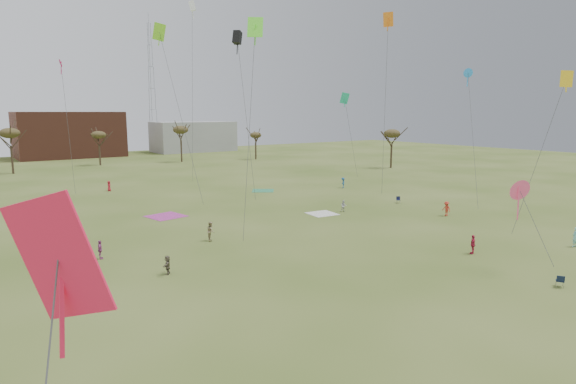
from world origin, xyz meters
TOP-DOWN VIEW (x-y plane):
  - ground at (0.00, 0.00)m, footprint 260.00×260.00m
  - spectator_fore_a at (13.34, 3.62)m, footprint 1.05×0.75m
  - spectator_fore_b at (-2.88, 20.44)m, footprint 0.98×1.08m
  - spectator_fore_c at (-9.79, 13.72)m, footprint 1.08×1.34m
  - flyer_mid_b at (24.36, 14.41)m, footprint 0.70×1.14m
  - flyer_mid_c at (22.75, -0.41)m, footprint 0.69×0.49m
  - spectator_mid_d at (-12.87, 20.53)m, footprint 0.57×0.98m
  - spectator_mid_e at (16.19, 23.08)m, footprint 0.86×0.81m
  - flyer_far_b at (-2.59, 55.48)m, footprint 0.78×0.91m
  - flyer_far_c at (28.65, 37.06)m, footprint 1.11×1.23m
  - blanket_cream at (13.31, 23.68)m, footprint 3.46×3.46m
  - blanket_plum at (-2.33, 33.12)m, footprint 4.47×4.47m
  - blanket_olive at (16.73, 42.08)m, footprint 4.54×4.54m
  - camp_chair_center at (11.27, -4.55)m, footprint 0.73×0.71m
  - camp_chair_right at (25.89, 23.05)m, footprint 0.73×0.74m
  - kites_aloft at (6.77, 30.23)m, footprint 67.94×65.26m
  - tree_line at (-2.85, 79.12)m, footprint 117.44×49.32m
  - building_brick at (5.00, 120.00)m, footprint 26.00×16.00m
  - building_grey at (40.00, 118.00)m, footprint 24.00×12.00m
  - radio_tower at (30.00, 125.00)m, footprint 1.51×1.72m

SIDE VIEW (x-z plane):
  - ground at x=0.00m, z-range 0.00..0.00m
  - blanket_cream at x=13.31m, z-range -0.01..0.02m
  - blanket_plum at x=-2.33m, z-range -0.01..0.02m
  - blanket_olive at x=16.73m, z-range -0.01..0.02m
  - camp_chair_center at x=11.27m, z-range -0.18..0.69m
  - camp_chair_right at x=25.89m, z-range -0.18..0.69m
  - spectator_mid_e at x=16.19m, z-range 0.00..1.41m
  - spectator_fore_c at x=-9.79m, z-range 0.00..1.43m
  - spectator_mid_d at x=-12.87m, z-range 0.00..1.57m
  - flyer_far_b at x=-2.59m, z-range 0.00..1.57m
  - flyer_far_c at x=28.65m, z-range 0.00..1.65m
  - spectator_fore_a at x=13.34m, z-range 0.00..1.65m
  - flyer_mid_b at x=24.36m, z-range 0.00..1.71m
  - flyer_mid_c at x=22.75m, z-range 0.00..1.79m
  - spectator_fore_b at x=-2.88m, z-range 0.00..1.81m
  - building_grey at x=40.00m, z-range 0.00..9.00m
  - building_brick at x=5.00m, z-range 0.00..12.00m
  - tree_line at x=-2.85m, z-range 2.63..11.54m
  - kites_aloft at x=6.77m, z-range 5.18..33.00m
  - radio_tower at x=30.00m, z-range -1.29..39.71m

